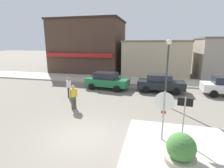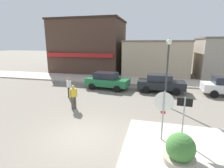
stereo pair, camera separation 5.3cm
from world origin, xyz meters
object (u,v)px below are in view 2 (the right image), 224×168
(one_way_sign, at_px, (184,115))
(parked_car_second, at_px, (161,83))
(planter, at_px, (180,151))
(lamp_post, at_px, (168,63))
(pedestrian_crossing_near, at_px, (73,96))
(pedestrian_crossing_far, at_px, (69,87))
(parked_car_nearest, at_px, (107,80))
(stop_sign, at_px, (163,110))

(one_way_sign, distance_m, parked_car_second, 8.35)
(planter, xyz_separation_m, lamp_post, (-0.21, 6.26, 2.40))
(parked_car_second, height_order, pedestrian_crossing_near, pedestrian_crossing_near)
(one_way_sign, bearing_deg, planter, -99.75)
(parked_car_second, bearing_deg, pedestrian_crossing_near, -134.75)
(parked_car_second, height_order, pedestrian_crossing_far, pedestrian_crossing_far)
(pedestrian_crossing_near, relative_size, pedestrian_crossing_far, 1.00)
(lamp_post, bearing_deg, parked_car_second, 93.65)
(planter, bearing_deg, parked_car_nearest, 118.68)
(one_way_sign, relative_size, pedestrian_crossing_near, 1.30)
(pedestrian_crossing_near, bearing_deg, planter, -34.38)
(planter, height_order, pedestrian_crossing_near, pedestrian_crossing_near)
(one_way_sign, height_order, planter, one_way_sign)
(planter, xyz_separation_m, parked_car_second, (-0.44, 9.77, 0.25))
(one_way_sign, distance_m, lamp_post, 5.08)
(stop_sign, height_order, parked_car_nearest, stop_sign)
(pedestrian_crossing_near, bearing_deg, one_way_sign, -22.92)
(one_way_sign, xyz_separation_m, pedestrian_crossing_far, (-7.73, 4.83, -0.46))
(one_way_sign, relative_size, parked_car_second, 0.52)
(parked_car_nearest, distance_m, pedestrian_crossing_far, 4.02)
(one_way_sign, distance_m, pedestrian_crossing_far, 9.12)
(one_way_sign, distance_m, parked_car_nearest, 9.93)
(lamp_post, bearing_deg, pedestrian_crossing_far, 179.65)
(pedestrian_crossing_near, distance_m, pedestrian_crossing_far, 2.61)
(lamp_post, distance_m, parked_car_second, 4.13)
(pedestrian_crossing_far, bearing_deg, parked_car_second, 26.27)
(one_way_sign, height_order, pedestrian_crossing_far, one_way_sign)
(planter, height_order, pedestrian_crossing_far, pedestrian_crossing_far)
(lamp_post, height_order, parked_car_nearest, lamp_post)
(parked_car_nearest, relative_size, pedestrian_crossing_far, 2.59)
(pedestrian_crossing_near, bearing_deg, lamp_post, 20.08)
(parked_car_second, distance_m, pedestrian_crossing_near, 7.95)
(one_way_sign, bearing_deg, stop_sign, -175.04)
(one_way_sign, bearing_deg, lamp_post, 95.55)
(parked_car_nearest, distance_m, parked_car_second, 4.86)
(pedestrian_crossing_near, bearing_deg, pedestrian_crossing_far, 123.55)
(one_way_sign, distance_m, pedestrian_crossing_near, 6.84)
(stop_sign, xyz_separation_m, planter, (0.57, -1.40, -0.96))
(stop_sign, xyz_separation_m, lamp_post, (0.36, 4.86, 1.44))
(stop_sign, distance_m, parked_car_second, 8.40)
(parked_car_nearest, bearing_deg, pedestrian_crossing_near, -97.55)
(lamp_post, relative_size, pedestrian_crossing_near, 2.82)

